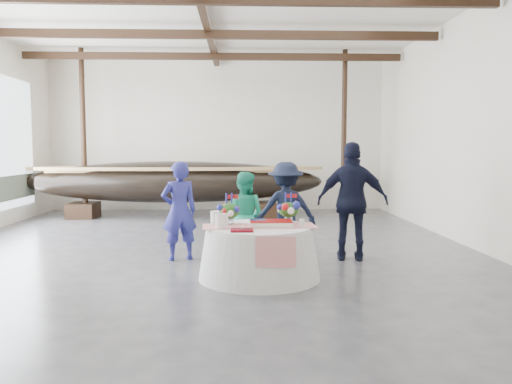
{
  "coord_description": "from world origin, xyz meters",
  "views": [
    {
      "loc": [
        0.65,
        -9.25,
        1.86
      ],
      "look_at": [
        0.94,
        -0.79,
        1.12
      ],
      "focal_mm": 35.0,
      "sensor_mm": 36.0,
      "label": 1
    }
  ],
  "objects": [
    {
      "name": "floor",
      "position": [
        0.0,
        0.0,
        0.0
      ],
      "size": [
        10.0,
        12.0,
        0.01
      ],
      "primitive_type": "cube",
      "color": "#3D3D42",
      "rests_on": "ground"
    },
    {
      "name": "wall_back",
      "position": [
        0.0,
        6.0,
        2.25
      ],
      "size": [
        10.0,
        0.02,
        4.5
      ],
      "primitive_type": "cube",
      "color": "silver",
      "rests_on": "ground"
    },
    {
      "name": "wall_front",
      "position": [
        0.0,
        -6.0,
        2.25
      ],
      "size": [
        10.0,
        0.02,
        4.5
      ],
      "primitive_type": "cube",
      "color": "silver",
      "rests_on": "ground"
    },
    {
      "name": "wall_right",
      "position": [
        5.0,
        0.0,
        2.25
      ],
      "size": [
        0.02,
        12.0,
        4.5
      ],
      "primitive_type": "cube",
      "color": "silver",
      "rests_on": "ground"
    },
    {
      "name": "ceiling",
      "position": [
        0.0,
        0.0,
        4.5
      ],
      "size": [
        10.0,
        12.0,
        0.01
      ],
      "primitive_type": "cube",
      "color": "white",
      "rests_on": "wall_back"
    },
    {
      "name": "pavilion_structure",
      "position": [
        0.0,
        0.75,
        4.0
      ],
      "size": [
        9.8,
        11.76,
        4.5
      ],
      "color": "black",
      "rests_on": "ground"
    },
    {
      "name": "longboat_display",
      "position": [
        -1.13,
        4.27,
        0.97
      ],
      "size": [
        8.1,
        1.62,
        1.52
      ],
      "color": "black",
      "rests_on": "ground"
    },
    {
      "name": "banquet_table",
      "position": [
        0.94,
        -2.19,
        0.38
      ],
      "size": [
        1.75,
        1.75,
        0.75
      ],
      "color": "silver",
      "rests_on": "ground"
    },
    {
      "name": "tabletop_items",
      "position": [
        0.9,
        -2.03,
        0.9
      ],
      "size": [
        1.65,
        0.99,
        0.4
      ],
      "color": "red",
      "rests_on": "banquet_table"
    },
    {
      "name": "guest_woman_blue",
      "position": [
        -0.35,
        -0.95,
        0.83
      ],
      "size": [
        0.7,
        0.58,
        1.65
      ],
      "primitive_type": "imported",
      "rotation": [
        0.0,
        0.0,
        3.5
      ],
      "color": "navy",
      "rests_on": "ground"
    },
    {
      "name": "guest_woman_teal",
      "position": [
        0.73,
        -0.92,
        0.74
      ],
      "size": [
        0.86,
        0.76,
        1.48
      ],
      "primitive_type": "imported",
      "rotation": [
        0.0,
        0.0,
        2.81
      ],
      "color": "#1FA57C",
      "rests_on": "ground"
    },
    {
      "name": "guest_man_left",
      "position": [
        1.45,
        -0.73,
        0.82
      ],
      "size": [
        1.07,
        0.64,
        1.63
      ],
      "primitive_type": "imported",
      "rotation": [
        0.0,
        0.0,
        3.17
      ],
      "color": "black",
      "rests_on": "ground"
    },
    {
      "name": "guest_man_right",
      "position": [
        2.53,
        -1.08,
        0.99
      ],
      "size": [
        1.23,
        0.69,
        1.97
      ],
      "primitive_type": "imported",
      "rotation": [
        0.0,
        0.0,
        2.96
      ],
      "color": "black",
      "rests_on": "ground"
    }
  ]
}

